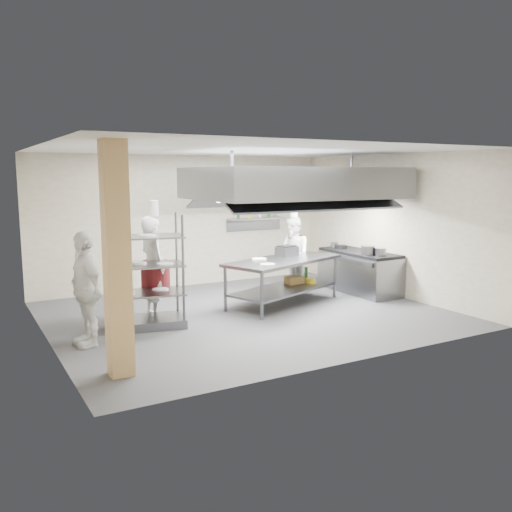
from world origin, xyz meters
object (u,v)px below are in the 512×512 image
stockpot (368,250)px  chef_plating (85,289)px  chef_head (153,267)px  island (283,282)px  cooking_range (359,273)px  griddle (287,251)px  chef_line (293,254)px  pass_rack (145,271)px

stockpot → chef_plating: bearing=-175.8°
chef_plating → chef_head: bearing=119.2°
island → cooking_range: 2.09m
stockpot → chef_head: bearing=172.0°
griddle → stockpot: bearing=-35.4°
chef_line → pass_rack: bearing=-68.9°
chef_line → chef_plating: size_ratio=0.95×
pass_rack → stockpot: 4.77m
pass_rack → chef_plating: bearing=-142.6°
chef_line → chef_plating: 5.10m
cooking_range → chef_plating: 6.17m
chef_head → chef_plating: (-1.41, -1.05, -0.05)m
island → griddle: size_ratio=6.38×
island → chef_plating: bearing=171.1°
cooking_range → chef_plating: (-6.08, -0.93, 0.45)m
island → chef_line: bearing=27.4°
chef_head → stockpot: chef_head is taller
griddle → chef_head: bearing=166.9°
pass_rack → cooking_range: size_ratio=0.96×
cooking_range → chef_plating: size_ratio=1.15×
pass_rack → cooking_range: bearing=16.4°
pass_rack → island: bearing=16.7°
island → cooking_range: island is taller
chef_line → griddle: (-0.55, -0.60, 0.18)m
griddle → stockpot: size_ratio=1.42×
chef_plating → griddle: chef_plating is taller
chef_plating → griddle: bearing=96.5°
pass_rack → stockpot: pass_rack is taller
pass_rack → chef_plating: 1.22m
griddle → stockpot: 1.72m
cooking_range → griddle: 1.91m
pass_rack → chef_line: 3.90m
pass_rack → chef_line: (3.72, 1.14, -0.13)m
stockpot → island: bearing=169.3°
cooking_range → chef_line: bearing=149.6°
chef_line → chef_plating: chef_plating is taller
pass_rack → griddle: size_ratio=4.79×
chef_head → stockpot: (4.45, -0.63, 0.07)m
island → chef_head: chef_head is taller
pass_rack → chef_head: pass_rack is taller
cooking_range → chef_line: size_ratio=1.20×
chef_plating → stockpot: chef_plating is taller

